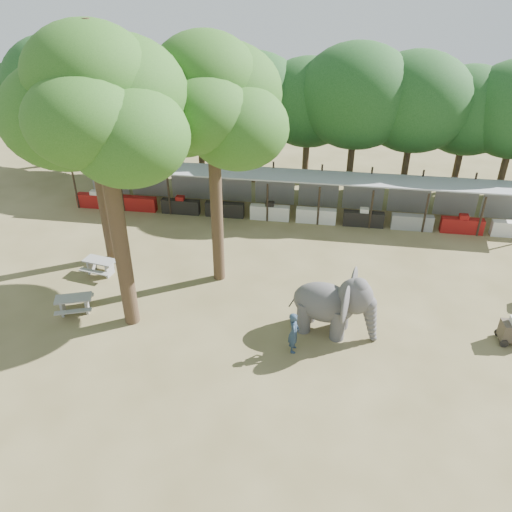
# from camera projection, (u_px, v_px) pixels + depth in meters

# --- Properties ---
(ground) EXTENTS (100.00, 100.00, 0.00)m
(ground) POSITION_uv_depth(u_px,v_px,m) (261.00, 367.00, 19.34)
(ground) COLOR brown
(ground) RESTS_ON ground
(vendor_stalls) EXTENTS (28.00, 2.99, 2.80)m
(vendor_stalls) POSITION_uv_depth(u_px,v_px,m) (295.00, 197.00, 30.53)
(vendor_stalls) COLOR gray
(vendor_stalls) RESTS_ON ground
(yard_tree_left) EXTENTS (7.10, 6.90, 11.02)m
(yard_tree_left) POSITION_uv_depth(u_px,v_px,m) (86.00, 100.00, 22.54)
(yard_tree_left) COLOR #332316
(yard_tree_left) RESTS_ON ground
(yard_tree_center) EXTENTS (7.10, 6.90, 12.04)m
(yard_tree_center) POSITION_uv_depth(u_px,v_px,m) (98.00, 106.00, 17.37)
(yard_tree_center) COLOR #332316
(yard_tree_center) RESTS_ON ground
(yard_tree_back) EXTENTS (7.10, 6.90, 11.36)m
(yard_tree_back) POSITION_uv_depth(u_px,v_px,m) (210.00, 102.00, 20.71)
(yard_tree_back) COLOR #332316
(yard_tree_back) RESTS_ON ground
(backdrop_trees) EXTENTS (46.46, 5.95, 8.33)m
(backdrop_trees) POSITION_uv_depth(u_px,v_px,m) (304.00, 105.00, 32.74)
(backdrop_trees) COLOR #332316
(backdrop_trees) RESTS_ON ground
(elephant) EXTENTS (3.79, 2.81, 2.83)m
(elephant) POSITION_uv_depth(u_px,v_px,m) (334.00, 304.00, 20.53)
(elephant) COLOR #413F3F
(elephant) RESTS_ON ground
(handler) EXTENTS (0.47, 0.67, 1.81)m
(handler) POSITION_uv_depth(u_px,v_px,m) (294.00, 332.00, 19.72)
(handler) COLOR #26384C
(handler) RESTS_ON ground
(picnic_table_near) EXTENTS (1.96, 1.87, 0.78)m
(picnic_table_near) POSITION_uv_depth(u_px,v_px,m) (74.00, 302.00, 22.13)
(picnic_table_near) COLOR gray
(picnic_table_near) RESTS_ON ground
(picnic_table_far) EXTENTS (1.81, 1.69, 0.79)m
(picnic_table_far) POSITION_uv_depth(u_px,v_px,m) (100.00, 265.00, 24.92)
(picnic_table_far) COLOR gray
(picnic_table_far) RESTS_ON ground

